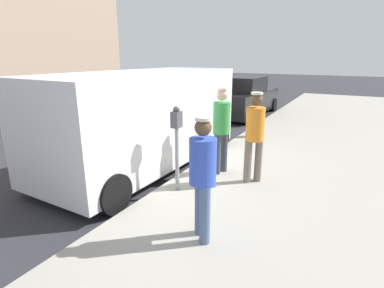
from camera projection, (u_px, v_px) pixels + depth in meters
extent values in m
plane|color=#2D2D33|center=(140.00, 172.00, 6.64)|extent=(80.00, 80.00, 0.00)
cube|color=#9E998E|center=(307.00, 205.00, 5.02)|extent=(5.00, 32.00, 0.15)
cylinder|color=gray|center=(177.00, 159.00, 5.28)|extent=(0.07, 0.07, 1.15)
cube|color=#4C4C51|center=(176.00, 120.00, 5.08)|extent=(0.14, 0.18, 0.28)
sphere|color=#47474C|center=(176.00, 110.00, 5.03)|extent=(0.12, 0.12, 0.12)
cylinder|color=#383D47|center=(224.00, 152.00, 6.21)|extent=(0.14, 0.14, 0.84)
cylinder|color=#383D47|center=(217.00, 154.00, 6.06)|extent=(0.14, 0.14, 0.84)
cylinder|color=green|center=(222.00, 118.00, 5.93)|extent=(0.34, 0.34, 0.63)
sphere|color=beige|center=(222.00, 95.00, 5.80)|extent=(0.23, 0.23, 0.23)
cylinder|color=silver|center=(222.00, 89.00, 5.77)|extent=(0.21, 0.21, 0.04)
cylinder|color=#726656|center=(258.00, 161.00, 5.72)|extent=(0.14, 0.14, 0.82)
cylinder|color=#726656|center=(248.00, 162.00, 5.66)|extent=(0.14, 0.14, 0.82)
cylinder|color=orange|center=(255.00, 124.00, 5.49)|extent=(0.34, 0.34, 0.62)
sphere|color=brown|center=(257.00, 100.00, 5.36)|extent=(0.22, 0.22, 0.22)
cylinder|color=silver|center=(257.00, 93.00, 5.33)|extent=(0.21, 0.21, 0.04)
cylinder|color=#4C608C|center=(205.00, 215.00, 3.79)|extent=(0.14, 0.14, 0.78)
cylinder|color=#4C608C|center=(200.00, 207.00, 3.99)|extent=(0.14, 0.14, 0.78)
cylinder|color=blue|center=(203.00, 161.00, 3.70)|extent=(0.34, 0.34, 0.59)
sphere|color=brown|center=(203.00, 127.00, 3.58)|extent=(0.21, 0.21, 0.21)
cylinder|color=silver|center=(203.00, 119.00, 3.55)|extent=(0.20, 0.20, 0.04)
cube|color=white|center=(145.00, 116.00, 6.77)|extent=(2.15, 5.26, 1.96)
cube|color=black|center=(198.00, 89.00, 8.69)|extent=(1.84, 0.13, 0.88)
cylinder|color=black|center=(164.00, 129.00, 9.16)|extent=(0.24, 0.69, 0.68)
cylinder|color=black|center=(221.00, 137.00, 8.24)|extent=(0.24, 0.69, 0.68)
cylinder|color=black|center=(40.00, 172.00, 5.76)|extent=(0.24, 0.69, 0.68)
cylinder|color=black|center=(113.00, 194.00, 4.84)|extent=(0.24, 0.69, 0.68)
cube|color=black|center=(243.00, 101.00, 12.96)|extent=(1.96, 4.46, 0.89)
cube|color=black|center=(242.00, 84.00, 12.57)|extent=(1.66, 2.03, 0.60)
cylinder|color=black|center=(239.00, 102.00, 14.83)|extent=(0.24, 0.61, 0.60)
cylinder|color=black|center=(273.00, 105.00, 13.99)|extent=(0.24, 0.61, 0.60)
cylinder|color=black|center=(208.00, 112.00, 12.09)|extent=(0.24, 0.61, 0.60)
cylinder|color=black|center=(248.00, 116.00, 11.26)|extent=(0.24, 0.61, 0.60)
cylinder|color=red|center=(255.00, 125.00, 8.94)|extent=(0.24, 0.24, 0.70)
sphere|color=red|center=(256.00, 111.00, 8.83)|extent=(0.20, 0.20, 0.20)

